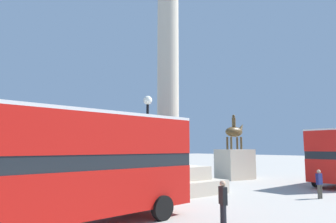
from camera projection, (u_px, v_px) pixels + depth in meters
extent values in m
plane|color=#ADA89E|center=(168.00, 192.00, 19.91)|extent=(200.00, 200.00, 0.00)
cube|color=#BCB29E|center=(168.00, 186.00, 19.97)|extent=(5.71, 5.71, 0.86)
cube|color=#BCB29E|center=(168.00, 173.00, 20.07)|extent=(4.11, 4.11, 0.86)
cylinder|color=#BCB29E|center=(168.00, 55.00, 21.06)|extent=(1.50, 1.50, 15.45)
cube|color=#B7140F|center=(57.00, 194.00, 10.57)|extent=(11.36, 3.38, 1.66)
cube|color=black|center=(59.00, 162.00, 10.70)|extent=(11.36, 3.33, 0.55)
cube|color=#B7140F|center=(60.00, 134.00, 10.82)|extent=(11.36, 3.38, 1.49)
cube|color=silver|center=(61.00, 112.00, 10.92)|extent=(11.36, 3.38, 0.12)
cylinder|color=black|center=(127.00, 200.00, 14.02)|extent=(1.02, 0.38, 1.00)
cylinder|color=black|center=(162.00, 208.00, 12.26)|extent=(1.02, 0.38, 1.00)
cylinder|color=black|center=(316.00, 180.00, 22.77)|extent=(1.01, 0.33, 1.00)
cube|color=#BCB29E|center=(235.00, 164.00, 28.48)|extent=(3.49, 2.69, 2.81)
ellipsoid|color=brown|center=(234.00, 132.00, 28.85)|extent=(2.13, 1.23, 0.98)
cone|color=brown|center=(241.00, 128.00, 29.40)|extent=(1.01, 0.66, 1.03)
cylinder|color=brown|center=(234.00, 122.00, 28.96)|extent=(0.36, 0.36, 0.90)
sphere|color=brown|center=(234.00, 116.00, 29.03)|extent=(0.28, 0.28, 0.28)
cylinder|color=brown|center=(237.00, 143.00, 29.28)|extent=(0.20, 0.20, 1.18)
cylinder|color=brown|center=(241.00, 143.00, 28.82)|extent=(0.20, 0.20, 1.18)
cylinder|color=brown|center=(227.00, 143.00, 28.62)|extent=(0.20, 0.20, 1.18)
cylinder|color=brown|center=(231.00, 143.00, 28.16)|extent=(0.20, 0.20, 1.18)
cylinder|color=black|center=(147.00, 202.00, 15.28)|extent=(0.31, 0.31, 0.40)
cylinder|color=black|center=(147.00, 154.00, 15.57)|extent=(0.14, 0.14, 5.23)
sphere|color=white|center=(148.00, 100.00, 15.91)|extent=(0.47, 0.47, 0.47)
cylinder|color=#4C473D|center=(319.00, 192.00, 17.40)|extent=(0.14, 0.14, 0.81)
cylinder|color=#4C473D|center=(321.00, 191.00, 17.53)|extent=(0.14, 0.14, 0.81)
cube|color=#191E51|center=(319.00, 179.00, 17.55)|extent=(0.45, 0.20, 0.64)
sphere|color=tan|center=(319.00, 172.00, 17.60)|extent=(0.22, 0.22, 0.22)
cylinder|color=#28282D|center=(222.00, 215.00, 11.28)|extent=(0.14, 0.14, 0.83)
cylinder|color=#28282D|center=(225.00, 217.00, 11.04)|extent=(0.14, 0.14, 0.83)
cube|color=black|center=(223.00, 196.00, 11.25)|extent=(0.36, 0.48, 0.66)
sphere|color=tan|center=(223.00, 184.00, 11.30)|extent=(0.22, 0.22, 0.22)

